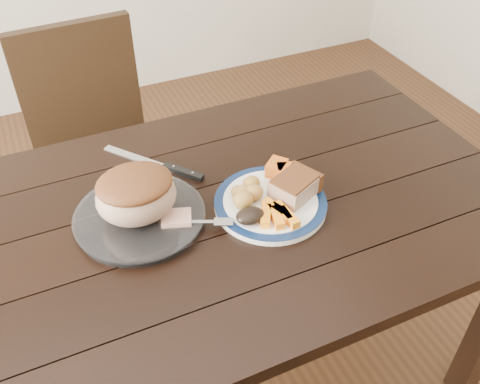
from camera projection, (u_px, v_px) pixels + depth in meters
name	position (u px, v px, depth m)	size (l,w,h in m)	color
ground	(216.00, 375.00, 1.81)	(4.00, 4.00, 0.00)	#472B16
dining_table	(209.00, 238.00, 1.38)	(1.60, 0.90, 0.75)	black
chair_far	(97.00, 143.00, 1.93)	(0.44, 0.45, 0.93)	black
dinner_plate	(270.00, 204.00, 1.33)	(0.28, 0.28, 0.02)	white
plate_rim	(270.00, 201.00, 1.32)	(0.28, 0.28, 0.02)	#0D1E41
serving_platter	(140.00, 218.00, 1.29)	(0.31, 0.31, 0.02)	white
pork_slice	(294.00, 187.00, 1.32)	(0.11, 0.09, 0.05)	tan
roasted_potatoes	(247.00, 193.00, 1.31)	(0.09, 0.10, 0.04)	gold
carrot_batons	(278.00, 214.00, 1.27)	(0.09, 0.11, 0.02)	orange
pumpkin_wedges	(282.00, 170.00, 1.38)	(0.09, 0.09, 0.04)	orange
dark_mushroom	(250.00, 216.00, 1.25)	(0.07, 0.05, 0.03)	black
fork	(202.00, 223.00, 1.26)	(0.17, 0.09, 0.00)	silver
roast_joint	(136.00, 196.00, 1.24)	(0.19, 0.16, 0.12)	tan
cut_slice	(176.00, 218.00, 1.26)	(0.07, 0.06, 0.02)	tan
carving_knife	(171.00, 168.00, 1.44)	(0.21, 0.26, 0.01)	silver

